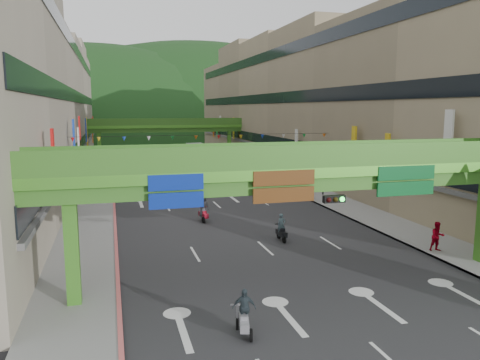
{
  "coord_description": "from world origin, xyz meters",
  "views": [
    {
      "loc": [
        -9.16,
        -15.12,
        8.77
      ],
      "look_at": [
        0.0,
        18.0,
        3.5
      ],
      "focal_mm": 35.0,
      "sensor_mm": 36.0,
      "label": 1
    }
  ],
  "objects": [
    {
      "name": "ground",
      "position": [
        0.0,
        0.0,
        0.0
      ],
      "size": [
        320.0,
        320.0,
        0.0
      ],
      "primitive_type": "plane",
      "color": "black",
      "rests_on": "ground"
    },
    {
      "name": "road_slab",
      "position": [
        0.0,
        50.0,
        0.01
      ],
      "size": [
        18.0,
        140.0,
        0.02
      ],
      "primitive_type": "cube",
      "color": "#28282B",
      "rests_on": "ground"
    },
    {
      "name": "sidewalk_left",
      "position": [
        -11.0,
        50.0,
        0.07
      ],
      "size": [
        4.0,
        140.0,
        0.15
      ],
      "primitive_type": "cube",
      "color": "gray",
      "rests_on": "ground"
    },
    {
      "name": "sidewalk_right",
      "position": [
        11.0,
        50.0,
        0.07
      ],
      "size": [
        4.0,
        140.0,
        0.15
      ],
      "primitive_type": "cube",
      "color": "gray",
      "rests_on": "ground"
    },
    {
      "name": "curb_left",
      "position": [
        -9.1,
        50.0,
        0.09
      ],
      "size": [
        0.2,
        140.0,
        0.18
      ],
      "primitive_type": "cube",
      "color": "#CC5959",
      "rests_on": "ground"
    },
    {
      "name": "curb_right",
      "position": [
        9.1,
        50.0,
        0.09
      ],
      "size": [
        0.2,
        140.0,
        0.18
      ],
      "primitive_type": "cube",
      "color": "gray",
      "rests_on": "ground"
    },
    {
      "name": "building_row_left",
      "position": [
        -18.93,
        50.0,
        9.46
      ],
      "size": [
        12.8,
        95.0,
        19.0
      ],
      "color": "#9E937F",
      "rests_on": "ground"
    },
    {
      "name": "building_row_right",
      "position": [
        18.93,
        50.0,
        9.46
      ],
      "size": [
        12.8,
        95.0,
        19.0
      ],
      "color": "gray",
      "rests_on": "ground"
    },
    {
      "name": "overpass_near",
      "position": [
        0.93,
        5.38,
        5.21
      ],
      "size": [
        28.0,
        12.27,
        7.1
      ],
      "color": "#4C9E2D",
      "rests_on": "ground"
    },
    {
      "name": "overpass_far",
      "position": [
        0.0,
        65.0,
        5.4
      ],
      "size": [
        28.0,
        2.2,
        7.1
      ],
      "color": "#4C9E2D",
      "rests_on": "ground"
    },
    {
      "name": "hill_left",
      "position": [
        -15.0,
        160.0,
        0.0
      ],
      "size": [
        168.0,
        140.0,
        112.0
      ],
      "primitive_type": "ellipsoid",
      "color": "#1C4419",
      "rests_on": "ground"
    },
    {
      "name": "hill_right",
      "position": [
        25.0,
        180.0,
        0.0
      ],
      "size": [
        208.0,
        176.0,
        128.0
      ],
      "primitive_type": "ellipsoid",
      "color": "#1C4419",
      "rests_on": "ground"
    },
    {
      "name": "bunting_string",
      "position": [
        0.0,
        30.0,
        5.96
      ],
      "size": [
        26.0,
        0.36,
        0.47
      ],
      "color": "black",
      "rests_on": "ground"
    },
    {
      "name": "scooter_rider_near",
      "position": [
        1.57,
        13.31,
        0.85
      ],
      "size": [
        0.57,
        1.6,
        1.87
      ],
      "color": "black",
      "rests_on": "ground"
    },
    {
      "name": "scooter_rider_mid",
      "position": [
        -1.6,
        33.45,
        1.09
      ],
      "size": [
        0.88,
        1.6,
        2.1
      ],
      "color": "black",
      "rests_on": "ground"
    },
    {
      "name": "scooter_rider_left",
      "position": [
        -4.44,
        1.34,
        0.94
      ],
      "size": [
        0.98,
        1.58,
        1.91
      ],
      "color": "gray",
      "rests_on": "ground"
    },
    {
      "name": "scooter_rider_far",
      "position": [
        -2.41,
        20.01,
        1.07
      ],
      "size": [
        0.95,
        1.59,
        2.1
      ],
      "color": "maroon",
      "rests_on": "ground"
    },
    {
      "name": "parked_scooter_row",
      "position": [
        8.8,
        29.39,
        0.52
      ],
      "size": [
        1.6,
        7.18,
        1.08
      ],
      "color": "black",
      "rests_on": "ground"
    },
    {
      "name": "car_silver",
      "position": [
        -3.02,
        35.0,
        0.64
      ],
      "size": [
        1.78,
        3.99,
        1.27
      ],
      "primitive_type": "imported",
      "rotation": [
        0.0,
        0.0,
        -0.11
      ],
      "color": "#B0B0B8",
      "rests_on": "ground"
    },
    {
      "name": "car_yellow",
      "position": [
        -1.54,
        75.2,
        0.65
      ],
      "size": [
        1.95,
        3.95,
        1.3
      ],
      "primitive_type": "imported",
      "rotation": [
        0.0,
        0.0,
        -0.11
      ],
      "color": "orange",
      "rests_on": "ground"
    },
    {
      "name": "pedestrian_red",
      "position": [
        9.8,
        8.27,
        0.91
      ],
      "size": [
        0.95,
        0.78,
        1.81
      ],
      "primitive_type": "imported",
      "rotation": [
        0.0,
        0.0,
        -0.11
      ],
      "color": "#9A0213",
      "rests_on": "ground"
    },
    {
      "name": "pedestrian_dark",
      "position": [
        12.2,
        35.39,
        0.86
      ],
      "size": [
        1.09,
        0.74,
        1.72
      ],
      "primitive_type": "imported",
      "rotation": [
        0.0,
        0.0,
        -0.35
      ],
      "color": "black",
      "rests_on": "ground"
    },
    {
      "name": "pedestrian_blue",
      "position": [
        9.8,
        40.0,
        0.84
      ],
      "size": [
        0.9,
        0.73,
        1.68
      ],
      "primitive_type": "imported",
      "rotation": [
        0.0,
        0.0,
        2.81
      ],
      "color": "#30374F",
      "rests_on": "ground"
    }
  ]
}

